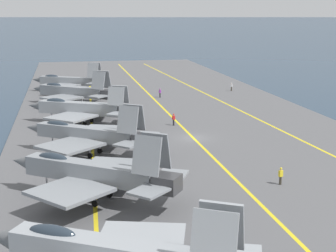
# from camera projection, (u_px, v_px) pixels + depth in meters

# --- Properties ---
(ground_plane) EXTENTS (2000.00, 2000.00, 0.00)m
(ground_plane) POSITION_uv_depth(u_px,v_px,m) (193.00, 141.00, 67.36)
(ground_plane) COLOR #23384C
(carrier_deck) EXTENTS (206.29, 47.65, 0.40)m
(carrier_deck) POSITION_uv_depth(u_px,v_px,m) (193.00, 139.00, 67.31)
(carrier_deck) COLOR #565659
(carrier_deck) RESTS_ON ground
(deck_stripe_foul_line) EXTENTS (185.37, 11.08, 0.01)m
(deck_stripe_foul_line) POSITION_uv_depth(u_px,v_px,m) (287.00, 133.00, 69.79)
(deck_stripe_foul_line) COLOR yellow
(deck_stripe_foul_line) RESTS_ON carrier_deck
(deck_stripe_centerline) EXTENTS (185.66, 0.36, 0.01)m
(deck_stripe_centerline) POSITION_uv_depth(u_px,v_px,m) (193.00, 138.00, 67.27)
(deck_stripe_centerline) COLOR yellow
(deck_stripe_centerline) RESTS_ON carrier_deck
(deck_stripe_edge_line) EXTENTS (185.48, 8.78, 0.01)m
(deck_stripe_edge_line) POSITION_uv_depth(u_px,v_px,m) (92.00, 143.00, 64.74)
(deck_stripe_edge_line) COLOR yellow
(deck_stripe_edge_line) RESTS_ON carrier_deck
(parked_jet_second) EXTENTS (13.89, 16.01, 6.63)m
(parked_jet_second) POSITION_uv_depth(u_px,v_px,m) (93.00, 172.00, 44.80)
(parked_jet_second) COLOR gray
(parked_jet_second) RESTS_ON carrier_deck
(parked_jet_third) EXTENTS (13.93, 15.78, 6.30)m
(parked_jet_third) POSITION_uv_depth(u_px,v_px,m) (89.00, 134.00, 58.90)
(parked_jet_third) COLOR gray
(parked_jet_third) RESTS_ON carrier_deck
(parked_jet_fourth) EXTENTS (13.71, 16.61, 5.82)m
(parked_jet_fourth) POSITION_uv_depth(u_px,v_px,m) (82.00, 109.00, 75.02)
(parked_jet_fourth) COLOR gray
(parked_jet_fourth) RESTS_ON carrier_deck
(parked_jet_fifth) EXTENTS (13.72, 15.90, 6.36)m
(parked_jet_fifth) POSITION_uv_depth(u_px,v_px,m) (74.00, 92.00, 89.14)
(parked_jet_fifth) COLOR gray
(parked_jet_fifth) RESTS_ON carrier_deck
(parked_jet_sixth) EXTENTS (13.02, 15.80, 6.05)m
(parked_jet_sixth) POSITION_uv_depth(u_px,v_px,m) (70.00, 81.00, 103.43)
(parked_jet_sixth) COLOR gray
(parked_jet_sixth) RESTS_ON carrier_deck
(crew_purple_vest) EXTENTS (0.41, 0.46, 1.74)m
(crew_purple_vest) POSITION_uv_depth(u_px,v_px,m) (160.00, 93.00, 97.58)
(crew_purple_vest) COLOR #232328
(crew_purple_vest) RESTS_ON carrier_deck
(crew_yellow_vest) EXTENTS (0.36, 0.44, 1.72)m
(crew_yellow_vest) POSITION_uv_depth(u_px,v_px,m) (281.00, 175.00, 49.30)
(crew_yellow_vest) COLOR #383328
(crew_yellow_vest) RESTS_ON carrier_deck
(crew_red_vest) EXTENTS (0.38, 0.45, 1.73)m
(crew_red_vest) POSITION_uv_depth(u_px,v_px,m) (174.00, 119.00, 74.28)
(crew_red_vest) COLOR #232328
(crew_red_vest) RESTS_ON carrier_deck
(crew_white_vest) EXTENTS (0.46, 0.44, 1.69)m
(crew_white_vest) POSITION_uv_depth(u_px,v_px,m) (231.00, 86.00, 105.37)
(crew_white_vest) COLOR #383328
(crew_white_vest) RESTS_ON carrier_deck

